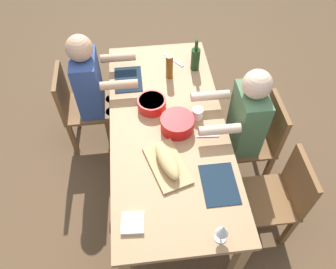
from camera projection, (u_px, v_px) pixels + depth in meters
The scene contains 20 objects.
ground_plane at pixel (168, 176), 3.09m from camera, with size 8.00×8.00×0.00m, color brown.
dining_table at pixel (168, 132), 2.57m from camera, with size 1.98×0.88×0.74m.
chair_far_right at pixel (279, 195), 2.43m from camera, with size 0.40×0.40×0.85m.
chair_near_left at pixel (78, 105), 2.99m from camera, with size 0.40×0.40×0.85m.
diner_near_left at pixel (94, 86), 2.84m from camera, with size 0.41×0.53×1.20m.
chair_far_center at pixel (258, 137), 2.76m from camera, with size 0.40×0.40×0.85m.
diner_far_center at pixel (241, 122), 2.58m from camera, with size 0.41×0.53×1.20m.
serving_bowl_fruit at pixel (177, 123), 2.44m from camera, with size 0.25×0.25×0.11m.
serving_bowl_greens at pixel (152, 103), 2.58m from camera, with size 0.22×0.22×0.09m.
cutting_board at pixel (167, 165), 2.27m from camera, with size 0.40×0.22×0.02m, color tan.
bread_loaf at pixel (167, 161), 2.23m from camera, with size 0.32×0.11×0.09m, color tan.
wine_bottle at pixel (195, 59), 2.83m from camera, with size 0.08×0.08×0.29m.
beer_bottle at pixel (169, 67), 2.76m from camera, with size 0.06×0.06×0.22m, color brown.
wine_glass at pixel (223, 230), 1.88m from camera, with size 0.08×0.08×0.17m.
placemat_far_right at pixel (219, 184), 2.19m from camera, with size 0.32×0.23×0.01m, color #142333.
placemat_near_left at pixel (128, 79), 2.82m from camera, with size 0.32×0.23×0.01m, color #142333.
cup_far_center at pixel (198, 113), 2.52m from camera, with size 0.08×0.08×0.09m, color white.
fork_far_center at pixel (208, 136), 2.44m from camera, with size 0.02×0.17×0.01m, color silver.
carving_knife at pixel (174, 60), 2.98m from camera, with size 0.23×0.02×0.01m, color silver.
napkin_stack at pixel (133, 223), 2.01m from camera, with size 0.14×0.14×0.02m, color white.
Camera 1 is at (1.60, -0.19, 2.66)m, focal length 35.50 mm.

